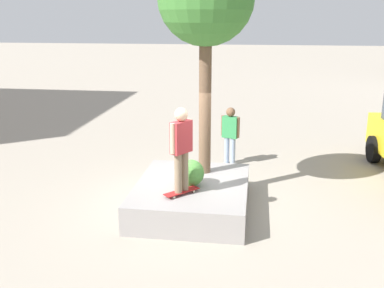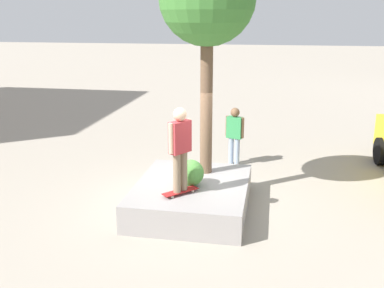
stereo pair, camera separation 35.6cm
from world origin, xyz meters
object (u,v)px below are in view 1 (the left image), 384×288
Objects in this scene: planter_ledge at (192,196)px; plaza_tree at (206,0)px; skateboarder at (181,144)px; bystander_watching at (230,132)px; skateboard at (182,192)px.

planter_ledge is 0.61× the size of plaza_tree.
planter_ledge is 1.74× the size of skateboarder.
plaza_tree is 2.98× the size of bystander_watching.
plaza_tree is at bearing 168.10° from skateboard.
skateboard is 1.02m from skateboarder.
skateboard reaches higher than planter_ledge.
skateboard is at bearing -178.21° from skateboarder.
plaza_tree reaches higher than skateboard.
planter_ledge is 0.75m from skateboard.
skateboarder is at bearing -10.54° from planter_ledge.
bystander_watching is (-2.48, 0.44, -3.51)m from plaza_tree.
plaza_tree reaches higher than planter_ledge.
skateboarder reaches higher than bystander_watching.
bystander_watching is at bearing 169.20° from skateboard.
bystander_watching is (-3.28, 0.63, 0.66)m from planter_ledge.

